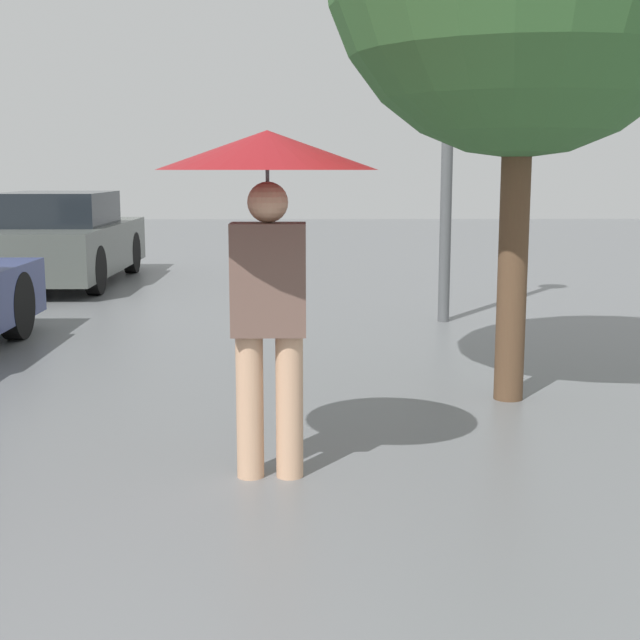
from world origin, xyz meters
TOP-DOWN VIEW (x-y plane):
  - pedestrian at (0.13, 4.21)m, footprint 1.17×1.17m
  - parked_car_farthest at (-3.26, 12.77)m, footprint 1.70×4.18m
  - street_lamp at (1.89, 9.29)m, footprint 0.40×0.40m

SIDE VIEW (x-z plane):
  - parked_car_farthest at x=-3.26m, z-range -0.04..1.31m
  - pedestrian at x=0.13m, z-range 0.60..2.48m
  - street_lamp at x=1.89m, z-range 0.93..5.56m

